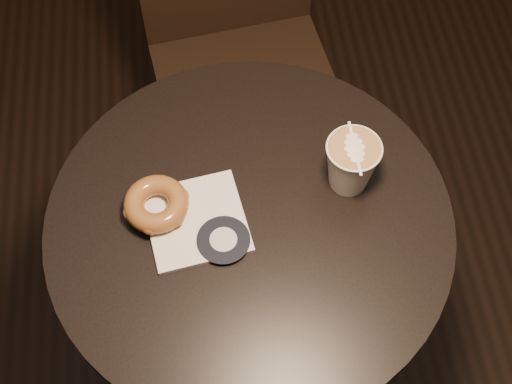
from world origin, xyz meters
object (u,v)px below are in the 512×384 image
pastry_bag (196,220)px  cafe_table (250,267)px  chair (236,23)px  doughnut (156,204)px  latte_cup (351,165)px

pastry_bag → cafe_table: bearing=-11.3°
chair → pastry_bag: chair is taller
chair → pastry_bag: size_ratio=6.47×
doughnut → pastry_bag: bearing=-23.2°
cafe_table → chair: bearing=86.6°
cafe_table → pastry_bag: (-0.09, 0.00, 0.20)m
chair → cafe_table: bearing=-101.2°
doughnut → latte_cup: latte_cup is taller
cafe_table → latte_cup: 0.31m
chair → latte_cup: bearing=-83.2°
cafe_table → pastry_bag: pastry_bag is taller
cafe_table → doughnut: doughnut is taller
pastry_bag → doughnut: bearing=148.2°
chair → pastry_bag: bearing=-109.6°
chair → doughnut: size_ratio=9.50×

